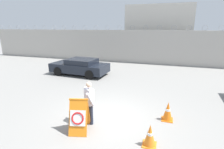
# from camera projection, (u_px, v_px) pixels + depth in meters

# --- Properties ---
(ground_plane) EXTENTS (90.00, 90.00, 0.00)m
(ground_plane) POSITION_uv_depth(u_px,v_px,m) (107.00, 117.00, 7.04)
(ground_plane) COLOR gray
(perimeter_wall) EXTENTS (36.00, 0.30, 3.66)m
(perimeter_wall) POSITION_uv_depth(u_px,v_px,m) (145.00, 47.00, 16.86)
(perimeter_wall) COLOR #ADA8A0
(perimeter_wall) RESTS_ON ground_plane
(building_block) EXTENTS (6.76, 7.86, 5.69)m
(building_block) POSITION_uv_depth(u_px,v_px,m) (159.00, 32.00, 21.27)
(building_block) COLOR beige
(building_block) RESTS_ON ground_plane
(barricade_sign) EXTENTS (0.80, 0.97, 1.20)m
(barricade_sign) POSITION_uv_depth(u_px,v_px,m) (79.00, 115.00, 5.98)
(barricade_sign) COLOR orange
(barricade_sign) RESTS_ON ground_plane
(security_guard) EXTENTS (0.52, 0.60, 1.63)m
(security_guard) POSITION_uv_depth(u_px,v_px,m) (89.00, 101.00, 6.40)
(security_guard) COLOR #232838
(security_guard) RESTS_ON ground_plane
(traffic_cone_near) EXTENTS (0.43, 0.43, 0.75)m
(traffic_cone_near) POSITION_uv_depth(u_px,v_px,m) (168.00, 111.00, 6.76)
(traffic_cone_near) COLOR orange
(traffic_cone_near) RESTS_ON ground_plane
(traffic_cone_mid) EXTENTS (0.42, 0.42, 0.70)m
(traffic_cone_mid) POSITION_uv_depth(u_px,v_px,m) (150.00, 135.00, 5.30)
(traffic_cone_mid) COLOR orange
(traffic_cone_mid) RESTS_ON ground_plane
(parked_car_front_coupe) EXTENTS (4.36, 2.19, 1.21)m
(parked_car_front_coupe) POSITION_uv_depth(u_px,v_px,m) (80.00, 66.00, 13.17)
(parked_car_front_coupe) COLOR black
(parked_car_front_coupe) RESTS_ON ground_plane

